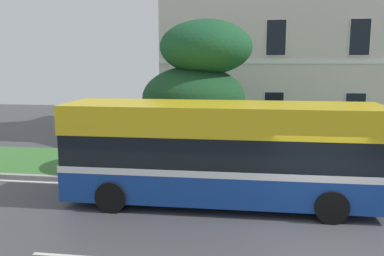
% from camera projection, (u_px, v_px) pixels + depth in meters
% --- Properties ---
extents(ground_plane, '(60.00, 56.00, 0.18)m').
position_uv_depth(ground_plane, '(317.00, 226.00, 11.56)').
color(ground_plane, '#424247').
extents(georgian_townhouse, '(16.05, 10.32, 13.07)m').
position_uv_depth(georgian_townhouse, '(305.00, 23.00, 24.85)').
color(georgian_townhouse, silver).
rests_on(georgian_townhouse, ground_plane).
extents(iron_verge_railing, '(14.93, 0.04, 0.97)m').
position_uv_depth(iron_verge_railing, '(338.00, 172.00, 14.74)').
color(iron_verge_railing, black).
rests_on(iron_verge_railing, ground_plane).
extents(evergreen_tree, '(5.60, 5.60, 6.10)m').
position_uv_depth(evergreen_tree, '(199.00, 112.00, 16.73)').
color(evergreen_tree, '#423328').
rests_on(evergreen_tree, ground_plane).
extents(single_decker_bus, '(9.82, 2.72, 3.22)m').
position_uv_depth(single_decker_bus, '(221.00, 152.00, 13.05)').
color(single_decker_bus, navy).
rests_on(single_decker_bus, ground_plane).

